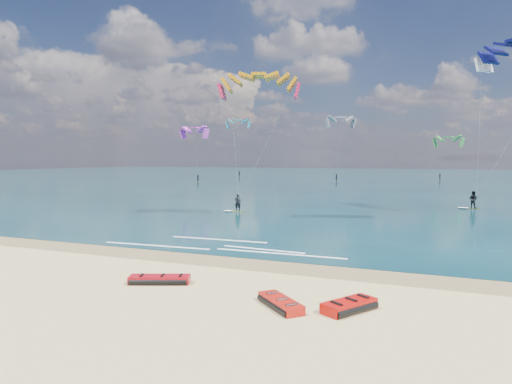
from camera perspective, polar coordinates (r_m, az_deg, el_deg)
ground at (r=58.12m, az=10.70°, el=-0.79°), size 320.00×320.00×0.00m
wet_sand_strip at (r=23.35m, az=-7.68°, el=-8.26°), size 320.00×2.40×0.01m
sea at (r=121.41m, az=16.66°, el=1.71°), size 320.00×200.00×0.04m
packed_kite_left at (r=19.19m, az=-11.95°, el=-11.10°), size 2.80×1.92×0.37m
packed_kite_mid at (r=15.94m, az=3.09°, el=-14.23°), size 2.38×2.32×0.37m
packed_kite_right at (r=15.90m, az=11.55°, el=-14.36°), size 2.12×2.44×0.41m
kitesurfer_main at (r=39.91m, az=-0.92°, el=6.90°), size 9.56×6.15×13.10m
kitesurfer_far at (r=48.19m, az=27.84°, el=8.21°), size 9.06×7.60×16.74m
shoreline_foam at (r=26.02m, az=-3.77°, el=-6.84°), size 14.21×3.64×0.01m
distant_kites at (r=99.33m, az=10.46°, el=4.82°), size 85.66×30.09×14.91m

